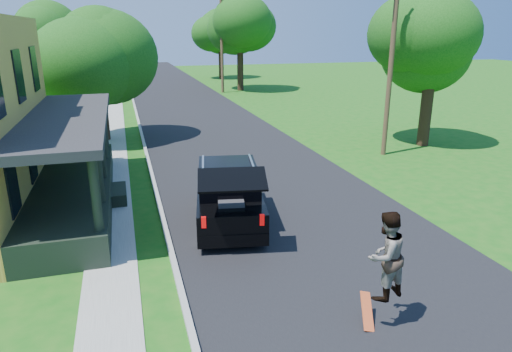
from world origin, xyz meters
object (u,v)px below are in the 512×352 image
object	(u,v)px
skateboarder	(386,256)
tree_right_near	(433,35)
black_suv	(229,195)
utility_pole_near	(391,68)

from	to	relation	value
skateboarder	tree_right_near	size ratio (longest dim) A/B	0.22
black_suv	skateboarder	distance (m)	6.33
skateboarder	utility_pole_near	size ratio (longest dim) A/B	0.23
black_suv	skateboarder	size ratio (longest dim) A/B	2.87
skateboarder	utility_pole_near	bearing A→B (deg)	-139.85
black_suv	tree_right_near	xyz separation A→B (m)	(11.99, 7.00, 4.67)
skateboarder	tree_right_near	bearing A→B (deg)	-146.46
black_suv	tree_right_near	world-z (taller)	tree_right_near
skateboarder	tree_right_near	world-z (taller)	tree_right_near
black_suv	utility_pole_near	world-z (taller)	utility_pole_near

